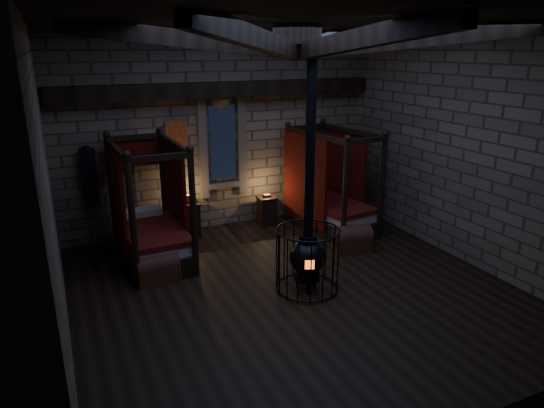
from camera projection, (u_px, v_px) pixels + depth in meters
name	position (u px, v px, depth m)	size (l,w,h in m)	color
room	(294.00, 57.00, 7.08)	(7.02, 7.02, 4.29)	black
bed_left	(151.00, 231.00, 9.21)	(1.20, 2.19, 2.25)	black
bed_right	(329.00, 205.00, 10.79)	(1.39, 2.24, 2.20)	black
trunk_left	(157.00, 268.00, 8.41)	(0.76, 0.51, 0.53)	#592A1C
trunk_right	(352.00, 239.00, 9.68)	(0.78, 0.57, 0.52)	#592A1C
nightstand_left	(190.00, 218.00, 10.38)	(0.55, 0.53, 0.92)	black
nightstand_right	(267.00, 210.00, 11.04)	(0.43, 0.42, 0.72)	black
stove	(308.00, 254.00, 7.97)	(1.05, 1.05, 4.05)	black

